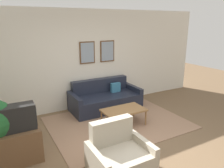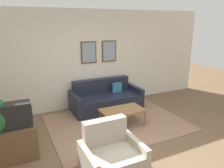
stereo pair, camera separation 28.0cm
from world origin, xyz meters
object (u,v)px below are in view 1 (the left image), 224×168
Objects in this scene: tv at (14,118)px; armchair at (119,158)px; couch at (105,99)px; coffee_table at (124,111)px.

armchair is at bearing -39.83° from tv.
coffee_table is at bearing -94.91° from couch.
tv reaches higher than couch.
coffee_table is at bearing 6.48° from tv.
armchair is (-0.97, -1.41, -0.09)m from coffee_table.
coffee_table is (-0.10, -1.14, 0.09)m from couch.
coffee_table is 2.39m from tv.
tv is (-2.34, -0.27, 0.44)m from coffee_table.
couch reaches higher than coffee_table.
tv is at bearing 117.93° from armchair.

